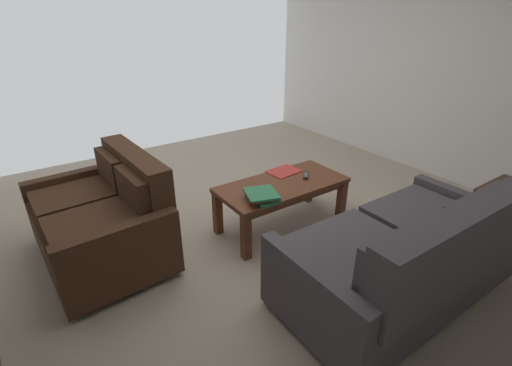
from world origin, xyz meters
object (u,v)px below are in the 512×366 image
Objects in this scene: loveseat_near at (106,218)px; coffee_table at (282,190)px; tv_remote at (306,175)px; loose_magazine at (284,171)px; sofa_main at (407,257)px; book_stack at (262,196)px.

loveseat_near reaches higher than coffee_table.
tv_remote is 0.48× the size of loose_magazine.
loveseat_near reaches higher than loose_magazine.
book_stack is (0.44, -1.09, 0.13)m from sofa_main.
tv_remote reaches higher than loose_magazine.
tv_remote is (-1.73, 0.46, 0.10)m from loveseat_near.
loveseat_near is 1.52m from coffee_table.
loveseat_near is at bearing -28.85° from book_stack.
loveseat_near reaches higher than tv_remote.
tv_remote is at bearing -98.36° from sofa_main.
coffee_table is 4.00× the size of loose_magazine.
sofa_main is at bearing 132.33° from loveseat_near.
loose_magazine is (-0.52, -0.36, -0.04)m from book_stack.
loveseat_near is 4.34× the size of loose_magazine.
coffee_table is 0.40m from book_stack.
coffee_table is at bearing -46.73° from loose_magazine.
book_stack is 1.10× the size of loose_magazine.
coffee_table is at bearing -2.43° from tv_remote.
loveseat_near is 1.28m from book_stack.
sofa_main is 1.25m from coffee_table.
tv_remote is at bearing 20.74° from loose_magazine.
book_stack is (-1.11, 0.61, 0.13)m from loveseat_near.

